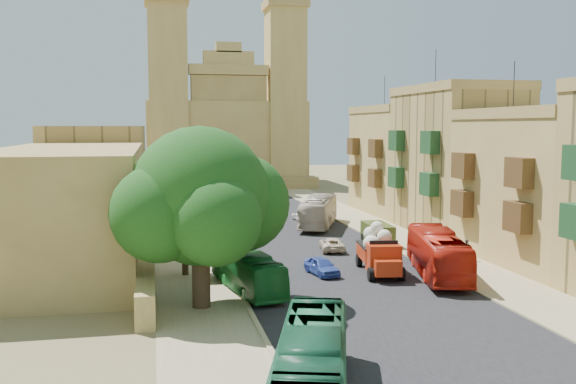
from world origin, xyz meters
name	(u,v)px	position (x,y,z in m)	size (l,w,h in m)	color
ground	(390,318)	(0.00, 0.00, 0.00)	(260.00, 260.00, 0.00)	brown
road_surface	(280,228)	(0.00, 30.00, 0.01)	(14.00, 140.00, 0.01)	black
sidewalk_east	(372,225)	(9.50, 30.00, 0.01)	(5.00, 140.00, 0.01)	#9A8B65
sidewalk_west	(181,232)	(-9.50, 30.00, 0.01)	(5.00, 140.00, 0.01)	#9A8B65
kerb_east	(348,226)	(7.00, 30.00, 0.06)	(0.25, 140.00, 0.12)	#9A8B65
kerb_west	(208,230)	(-7.00, 30.00, 0.06)	(0.25, 140.00, 0.12)	#9A8B65
townhouse_b	(543,185)	(15.95, 11.00, 5.66)	(9.00, 14.00, 14.90)	#A5884A
townhouse_c	(456,159)	(15.95, 25.00, 6.91)	(9.00, 14.00, 17.40)	tan
townhouse_d	(400,159)	(15.95, 39.00, 6.16)	(9.00, 14.00, 15.90)	#A5884A
west_wall	(148,242)	(-12.50, 20.00, 0.90)	(1.00, 40.00, 1.80)	#A5884A
west_building_low	(70,205)	(-18.00, 18.00, 4.20)	(10.00, 28.00, 8.40)	olive
west_building_mid	(99,171)	(-18.00, 44.00, 5.00)	(10.00, 22.00, 10.00)	tan
church	(225,129)	(0.00, 78.61, 9.52)	(28.00, 22.50, 36.30)	#A5884A
ficus_tree	(202,201)	(-9.41, 4.01, 5.91)	(10.00, 9.20, 10.00)	#38281C
street_tree_a	(185,228)	(-10.00, 12.00, 3.22)	(3.13, 3.13, 4.81)	#38281C
street_tree_b	(178,200)	(-10.00, 24.00, 3.76)	(3.65, 3.65, 5.62)	#38281C
street_tree_c	(174,191)	(-10.00, 36.00, 3.31)	(3.22, 3.22, 4.95)	#38281C
street_tree_d	(171,184)	(-10.00, 48.00, 3.03)	(2.95, 2.95, 4.54)	#38281C
red_truck	(379,251)	(2.94, 9.75, 1.52)	(3.07, 6.14, 3.45)	#B22B0D
olive_pickup	(378,234)	(6.50, 20.00, 0.86)	(2.16, 4.37, 1.76)	#3A481B
bus_green_south	(312,366)	(-6.50, -9.34, 1.42)	(2.38, 10.17, 2.83)	#1C5C3D
bus_green_north	(247,271)	(-6.50, 7.04, 1.21)	(2.03, 8.69, 2.42)	#146225
bus_red_east	(438,254)	(6.50, 8.25, 1.50)	(2.53, 10.80, 3.01)	red
bus_cream_east	(318,212)	(4.00, 30.32, 1.52)	(2.55, 10.88, 3.03)	#BEAD9A
car_blue_a	(322,266)	(-1.00, 10.12, 0.60)	(1.41, 3.51, 1.20)	#334CA7
car_white_a	(249,222)	(-2.95, 30.85, 0.63)	(1.34, 3.85, 1.27)	silver
car_cream	(332,244)	(1.92, 18.04, 0.54)	(1.78, 3.86, 1.07)	beige
car_dkblue	(251,209)	(-1.25, 40.68, 0.58)	(1.63, 4.00, 1.16)	navy
car_white_b	(303,215)	(3.38, 34.42, 0.62)	(1.47, 3.65, 1.24)	silver
car_blue_b	(211,193)	(-4.18, 58.77, 0.62)	(1.30, 3.74, 1.23)	#4863C9
pedestrian_a	(466,250)	(10.78, 12.51, 0.79)	(0.58, 0.38, 1.58)	black
pedestrian_c	(446,253)	(8.45, 11.08, 0.92)	(1.08, 0.45, 1.84)	#373738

